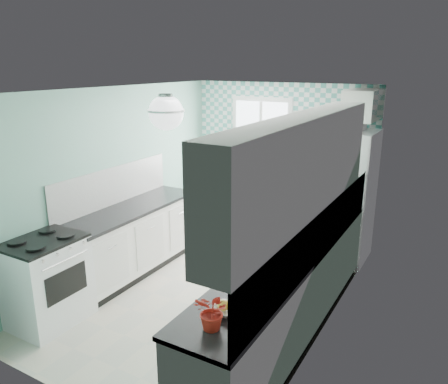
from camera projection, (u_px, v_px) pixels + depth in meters
The scene contains 26 objects.
floor at pixel (211, 291), 5.58m from camera, with size 3.00×4.40×0.02m, color beige.
ceiling at pixel (209, 89), 4.87m from camera, with size 3.00×4.40×0.02m, color white.
wall_back at pixel (281, 162), 7.06m from camera, with size 3.00×0.02×2.50m, color #71A795.
wall_front at pixel (61, 269), 3.38m from camera, with size 3.00×0.02×2.50m, color #71A795.
wall_left at pixel (116, 180), 5.94m from camera, with size 0.02×4.40×2.50m, color #71A795.
wall_right at pixel (335, 218), 4.50m from camera, with size 0.02×4.40×2.50m, color #71A795.
accent_wall at pixel (281, 162), 7.04m from camera, with size 3.00×0.01×2.50m, color #54AEA3.
window at pixel (261, 142), 7.10m from camera, with size 1.04×0.05×1.44m.
backsplash_right at pixel (320, 235), 4.20m from camera, with size 0.02×3.60×0.51m, color white.
backsplash_left at pixel (113, 186), 5.89m from camera, with size 0.02×2.15×0.51m, color white.
upper_cabinets_right at pixel (301, 166), 3.90m from camera, with size 0.33×3.20×0.90m, color white.
upper_cabinet_fridge at pixel (363, 105), 5.84m from camera, with size 0.40×0.74×0.40m, color white.
ceiling_light at pixel (166, 112), 4.25m from camera, with size 0.34×0.34×0.35m.
base_cabinets_right at pixel (289, 296), 4.55m from camera, with size 0.60×3.60×0.90m, color white.
countertop_right at pixel (289, 255), 4.42m from camera, with size 0.63×3.60×0.04m, color black.
base_cabinets_left at pixel (133, 241), 5.96m from camera, with size 0.60×2.15×0.90m, color white.
countertop_left at pixel (132, 209), 5.82m from camera, with size 0.63×2.15×0.04m, color black.
fridge at pixel (342, 195), 6.30m from camera, with size 0.83×0.82×1.90m.
stove at pixel (47, 280), 4.78m from camera, with size 0.64×0.80×0.96m.
sink at pixel (317, 228), 5.10m from camera, with size 0.56×0.47×0.53m.
rug at pixel (245, 264), 6.29m from camera, with size 0.65×0.92×0.01m, color maroon.
dish_towel at pixel (296, 252), 5.55m from camera, with size 0.01×0.22×0.34m, color #6BBBBB.
fruit_bowl at pixel (229, 310), 3.33m from camera, with size 0.24×0.24×0.06m, color white.
potted_plant at pixel (213, 312), 3.11m from camera, with size 0.26×0.22×0.29m, color #B60B0C.
soap_bottle at pixel (334, 208), 5.47m from camera, with size 0.09×0.09×0.20m, color #85AAB6.
microwave at pixel (348, 121), 6.00m from camera, with size 0.47×0.32×0.26m, color white.
Camera 1 is at (2.63, -4.25, 2.79)m, focal length 35.00 mm.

